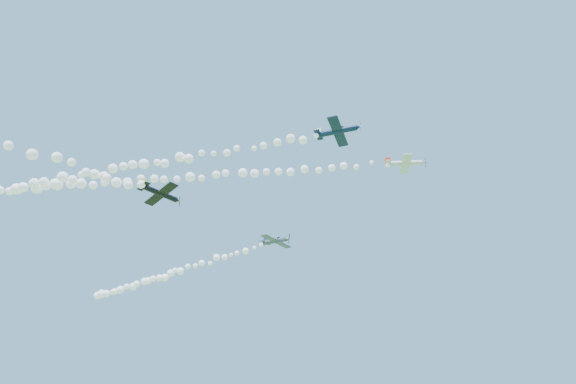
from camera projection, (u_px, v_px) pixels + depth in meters
The scene contains 7 objects.
plane_white at pixel (406, 163), 93.57m from camera, with size 7.84×8.31×2.65m.
smoke_trail_white at pixel (203, 177), 98.17m from camera, with size 71.54×30.01×3.28m, color white, non-canonical shape.
plane_navy at pixel (338, 131), 74.02m from camera, with size 7.51×7.94×2.10m.
smoke_trail_navy at pixel (104, 173), 86.13m from camera, with size 79.93×17.16×2.93m, color white, non-canonical shape.
plane_grey at pixel (276, 241), 97.33m from camera, with size 7.46×7.94×2.93m.
smoke_trail_grey at pixel (167, 275), 118.73m from camera, with size 66.75×16.46×3.33m, color white, non-canonical shape.
plane_black at pixel (161, 194), 69.68m from camera, with size 7.09×6.68×2.50m.
Camera 1 is at (39.46, -72.63, 10.70)m, focal length 30.00 mm.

